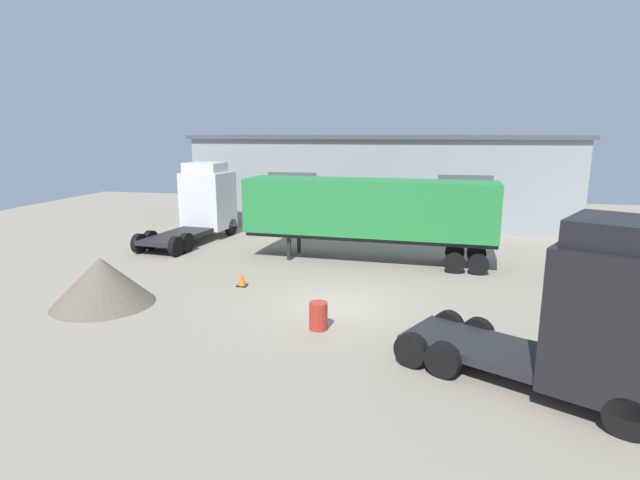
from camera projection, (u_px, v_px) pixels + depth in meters
ground_plane at (338, 305)px, 17.90m from camera, size 60.00×60.00×0.00m
warehouse_building at (382, 178)px, 35.14m from camera, size 24.66×9.80×5.91m
tractor_unit_white at (204, 203)px, 29.01m from camera, size 3.33×6.97×4.37m
container_trailer_green at (369, 209)px, 23.52m from camera, size 11.90×3.25×3.91m
tractor_unit_black at (594, 317)px, 11.16m from camera, size 6.46×5.03×4.29m
gravel_pile at (102, 281)px, 17.78m from camera, size 3.60×3.60×1.74m
oil_drum at (318, 316)px, 15.61m from camera, size 0.58×0.58×0.88m
traffic_cone at (242, 280)px, 20.06m from camera, size 0.40×0.40×0.55m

